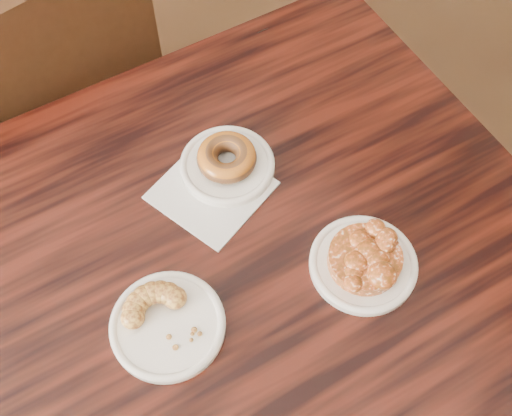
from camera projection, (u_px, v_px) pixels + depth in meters
floor at (113, 387)px, 1.64m from camera, size 5.00×5.00×0.00m
cafe_table at (261, 346)px, 1.31m from camera, size 1.06×1.06×0.75m
chair_far at (56, 98)px, 1.54m from camera, size 0.46×0.46×0.90m
napkin at (212, 190)px, 1.05m from camera, size 0.20×0.20×0.00m
plate_donut at (227, 166)px, 1.07m from camera, size 0.16×0.16×0.01m
plate_cruller at (168, 326)px, 0.93m from camera, size 0.17×0.17×0.01m
plate_fritter at (363, 264)px, 0.98m from camera, size 0.17×0.17×0.01m
glazed_donut at (227, 157)px, 1.05m from camera, size 0.10×0.10×0.03m
apple_fritter at (365, 257)px, 0.96m from camera, size 0.15×0.15×0.04m
cruller_fragment at (166, 320)px, 0.91m from camera, size 0.12×0.12×0.03m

